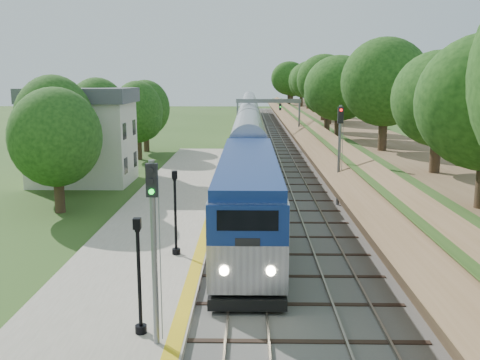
{
  "coord_description": "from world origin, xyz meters",
  "views": [
    {
      "loc": [
        0.06,
        -14.5,
        8.74
      ],
      "look_at": [
        -0.5,
        16.83,
        2.8
      ],
      "focal_mm": 40.0,
      "sensor_mm": 36.0,
      "label": 1
    }
  ],
  "objects_px": {
    "train": "(249,124)",
    "lamppost_mid": "(139,283)",
    "lamppost_far": "(175,217)",
    "signal_farside": "(340,145)",
    "signal_gantry": "(268,110)",
    "signal_platform": "(154,233)",
    "station_building": "(82,135)"
  },
  "relations": [
    {
      "from": "lamppost_mid",
      "to": "lamppost_far",
      "type": "bearing_deg",
      "value": 89.49
    },
    {
      "from": "signal_gantry",
      "to": "lamppost_far",
      "type": "height_order",
      "value": "signal_gantry"
    },
    {
      "from": "station_building",
      "to": "signal_platform",
      "type": "height_order",
      "value": "station_building"
    },
    {
      "from": "lamppost_far",
      "to": "signal_gantry",
      "type": "bearing_deg",
      "value": 82.43
    },
    {
      "from": "station_building",
      "to": "train",
      "type": "xyz_separation_m",
      "value": [
        14.0,
        33.95,
        -1.8
      ]
    },
    {
      "from": "lamppost_mid",
      "to": "signal_platform",
      "type": "relative_size",
      "value": 0.67
    },
    {
      "from": "lamppost_far",
      "to": "signal_farside",
      "type": "xyz_separation_m",
      "value": [
        9.68,
        11.56,
        2.11
      ]
    },
    {
      "from": "lamppost_mid",
      "to": "signal_farside",
      "type": "height_order",
      "value": "signal_farside"
    },
    {
      "from": "lamppost_mid",
      "to": "signal_farside",
      "type": "bearing_deg",
      "value": 63.72
    },
    {
      "from": "station_building",
      "to": "lamppost_far",
      "type": "xyz_separation_m",
      "value": [
        10.52,
        -19.76,
        -1.88
      ]
    },
    {
      "from": "lamppost_mid",
      "to": "station_building",
      "type": "bearing_deg",
      "value": 110.5
    },
    {
      "from": "train",
      "to": "lamppost_mid",
      "type": "xyz_separation_m",
      "value": [
        -3.55,
        -61.89,
        -0.14
      ]
    },
    {
      "from": "signal_platform",
      "to": "signal_farside",
      "type": "relative_size",
      "value": 0.87
    },
    {
      "from": "train",
      "to": "lamppost_far",
      "type": "distance_m",
      "value": 53.82
    },
    {
      "from": "train",
      "to": "lamppost_far",
      "type": "bearing_deg",
      "value": -93.7
    },
    {
      "from": "lamppost_far",
      "to": "signal_farside",
      "type": "bearing_deg",
      "value": 50.07
    },
    {
      "from": "lamppost_mid",
      "to": "signal_gantry",
      "type": "bearing_deg",
      "value": 83.51
    },
    {
      "from": "station_building",
      "to": "train",
      "type": "distance_m",
      "value": 36.76
    },
    {
      "from": "signal_gantry",
      "to": "signal_farside",
      "type": "relative_size",
      "value": 1.22
    },
    {
      "from": "signal_gantry",
      "to": "signal_platform",
      "type": "height_order",
      "value": "signal_platform"
    },
    {
      "from": "lamppost_far",
      "to": "train",
      "type": "bearing_deg",
      "value": 86.3
    },
    {
      "from": "signal_gantry",
      "to": "lamppost_mid",
      "type": "bearing_deg",
      "value": -96.49
    },
    {
      "from": "station_building",
      "to": "signal_platform",
      "type": "distance_m",
      "value": 30.72
    },
    {
      "from": "station_building",
      "to": "signal_farside",
      "type": "distance_m",
      "value": 21.8
    },
    {
      "from": "signal_gantry",
      "to": "signal_platform",
      "type": "xyz_separation_m",
      "value": [
        -5.37,
        -53.63,
        -0.78
      ]
    },
    {
      "from": "train",
      "to": "signal_farside",
      "type": "height_order",
      "value": "signal_farside"
    },
    {
      "from": "signal_gantry",
      "to": "train",
      "type": "relative_size",
      "value": 0.07
    },
    {
      "from": "station_building",
      "to": "signal_farside",
      "type": "height_order",
      "value": "station_building"
    },
    {
      "from": "signal_platform",
      "to": "train",
      "type": "bearing_deg",
      "value": 87.35
    },
    {
      "from": "signal_gantry",
      "to": "train",
      "type": "bearing_deg",
      "value": 105.43
    },
    {
      "from": "signal_platform",
      "to": "signal_gantry",
      "type": "bearing_deg",
      "value": 84.28
    },
    {
      "from": "train",
      "to": "signal_platform",
      "type": "height_order",
      "value": "signal_platform"
    }
  ]
}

